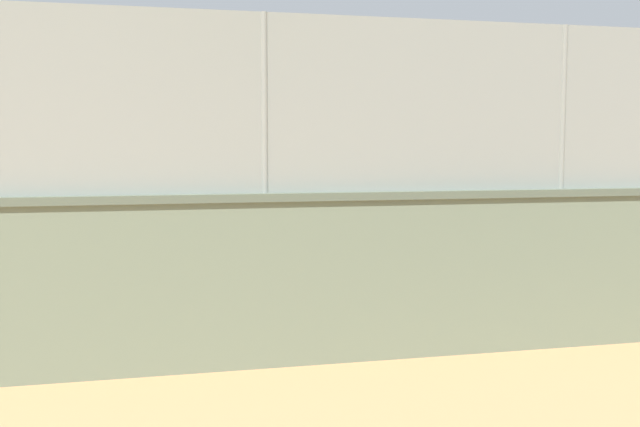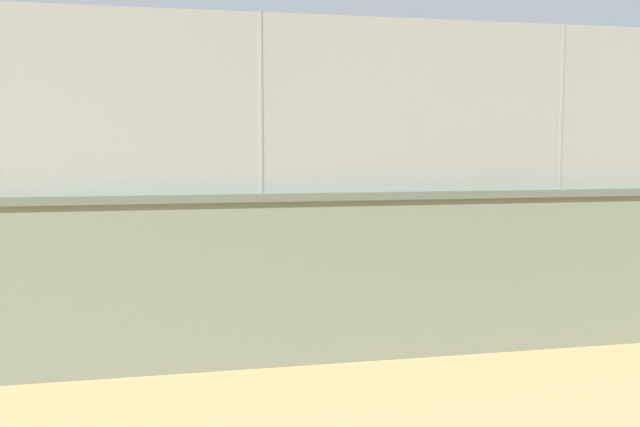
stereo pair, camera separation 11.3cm
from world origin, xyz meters
The scene contains 7 objects.
ground_plane centered at (0.00, 0.00, 0.00)m, with size 260.00×260.00×0.00m, color tan.
perimeter_wall centered at (0.12, 10.10, 0.87)m, with size 32.85×1.53×1.72m.
fence_panel_on_wall centered at (0.12, 10.10, 2.59)m, with size 32.25×1.26×1.73m.
player_foreground_swinging centered at (-3.81, -0.06, 1.01)m, with size 1.01×0.82×1.70m.
player_at_service_line centered at (0.31, 7.63, 0.92)m, with size 1.22×0.71×1.57m.
sports_ball centered at (-2.37, 1.75, 1.23)m, with size 0.08×0.08×0.08m, color white.
courtside_bench centered at (2.69, 9.09, 0.46)m, with size 1.61×0.44×0.87m.
Camera 2 is at (0.91, 17.31, 2.17)m, focal length 41.62 mm.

